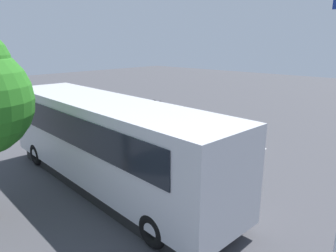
{
  "coord_description": "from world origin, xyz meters",
  "views": [
    {
      "loc": [
        -10.59,
        11.0,
        5.21
      ],
      "look_at": [
        -0.35,
        -0.09,
        1.1
      ],
      "focal_mm": 33.06,
      "sensor_mm": 36.0,
      "label": 1
    }
  ],
  "objects_px": {
    "spectator_left": "(154,139)",
    "traffic_cone": "(196,128)",
    "tour_bus": "(106,144)",
    "parked_motorcycle_dark": "(134,154)",
    "spectator_centre": "(135,136)",
    "parked_motorcycle_silver": "(201,176)",
    "stunt_motorcycle": "(164,111)",
    "spectator_far_left": "(177,144)"
  },
  "relations": [
    {
      "from": "spectator_left",
      "to": "tour_bus",
      "type": "bearing_deg",
      "value": 98.86
    },
    {
      "from": "spectator_centre",
      "to": "tour_bus",
      "type": "bearing_deg",
      "value": 120.4
    },
    {
      "from": "spectator_far_left",
      "to": "stunt_motorcycle",
      "type": "bearing_deg",
      "value": -42.09
    },
    {
      "from": "spectator_centre",
      "to": "parked_motorcycle_dark",
      "type": "xyz_separation_m",
      "value": [
        -0.73,
        0.72,
        -0.51
      ]
    },
    {
      "from": "traffic_cone",
      "to": "spectator_left",
      "type": "bearing_deg",
      "value": 105.67
    },
    {
      "from": "stunt_motorcycle",
      "to": "spectator_centre",
      "type": "bearing_deg",
      "value": 117.92
    },
    {
      "from": "tour_bus",
      "to": "spectator_left",
      "type": "relative_size",
      "value": 6.32
    },
    {
      "from": "tour_bus",
      "to": "parked_motorcycle_dark",
      "type": "height_order",
      "value": "tour_bus"
    },
    {
      "from": "spectator_centre",
      "to": "spectator_far_left",
      "type": "bearing_deg",
      "value": -173.89
    },
    {
      "from": "parked_motorcycle_silver",
      "to": "stunt_motorcycle",
      "type": "relative_size",
      "value": 1.11
    },
    {
      "from": "tour_bus",
      "to": "parked_motorcycle_dark",
      "type": "relative_size",
      "value": 5.47
    },
    {
      "from": "tour_bus",
      "to": "spectator_centre",
      "type": "xyz_separation_m",
      "value": [
        1.61,
        -2.74,
        -0.66
      ]
    },
    {
      "from": "parked_motorcycle_silver",
      "to": "stunt_motorcycle",
      "type": "xyz_separation_m",
      "value": [
        6.73,
        -5.2,
        0.57
      ]
    },
    {
      "from": "tour_bus",
      "to": "stunt_motorcycle",
      "type": "height_order",
      "value": "tour_bus"
    },
    {
      "from": "spectator_far_left",
      "to": "traffic_cone",
      "type": "bearing_deg",
      "value": -61.35
    },
    {
      "from": "spectator_left",
      "to": "traffic_cone",
      "type": "xyz_separation_m",
      "value": [
        1.35,
        -4.8,
        -0.75
      ]
    },
    {
      "from": "tour_bus",
      "to": "spectator_left",
      "type": "height_order",
      "value": "tour_bus"
    },
    {
      "from": "spectator_left",
      "to": "traffic_cone",
      "type": "bearing_deg",
      "value": -74.33
    },
    {
      "from": "parked_motorcycle_dark",
      "to": "traffic_cone",
      "type": "relative_size",
      "value": 3.25
    },
    {
      "from": "spectator_left",
      "to": "parked_motorcycle_dark",
      "type": "bearing_deg",
      "value": 63.58
    },
    {
      "from": "parked_motorcycle_dark",
      "to": "stunt_motorcycle",
      "type": "xyz_separation_m",
      "value": [
        3.17,
        -5.33,
        0.57
      ]
    },
    {
      "from": "tour_bus",
      "to": "spectator_left",
      "type": "bearing_deg",
      "value": -81.14
    },
    {
      "from": "spectator_far_left",
      "to": "spectator_centre",
      "type": "xyz_separation_m",
      "value": [
        2.38,
        0.25,
        -0.09
      ]
    },
    {
      "from": "stunt_motorcycle",
      "to": "traffic_cone",
      "type": "xyz_separation_m",
      "value": [
        -2.25,
        -0.34,
        -0.74
      ]
    },
    {
      "from": "spectator_centre",
      "to": "stunt_motorcycle",
      "type": "relative_size",
      "value": 0.89
    },
    {
      "from": "spectator_far_left",
      "to": "parked_motorcycle_silver",
      "type": "height_order",
      "value": "spectator_far_left"
    },
    {
      "from": "spectator_centre",
      "to": "stunt_motorcycle",
      "type": "height_order",
      "value": "stunt_motorcycle"
    },
    {
      "from": "tour_bus",
      "to": "parked_motorcycle_silver",
      "type": "height_order",
      "value": "tour_bus"
    },
    {
      "from": "tour_bus",
      "to": "spectator_far_left",
      "type": "bearing_deg",
      "value": -104.37
    },
    {
      "from": "parked_motorcycle_dark",
      "to": "stunt_motorcycle",
      "type": "bearing_deg",
      "value": -59.23
    },
    {
      "from": "tour_bus",
      "to": "parked_motorcycle_silver",
      "type": "distance_m",
      "value": 3.63
    },
    {
      "from": "spectator_far_left",
      "to": "parked_motorcycle_dark",
      "type": "height_order",
      "value": "spectator_far_left"
    },
    {
      "from": "traffic_cone",
      "to": "parked_motorcycle_dark",
      "type": "bearing_deg",
      "value": 99.19
    },
    {
      "from": "stunt_motorcycle",
      "to": "spectator_left",
      "type": "bearing_deg",
      "value": 128.91
    },
    {
      "from": "parked_motorcycle_dark",
      "to": "parked_motorcycle_silver",
      "type": "bearing_deg",
      "value": -177.93
    },
    {
      "from": "spectator_centre",
      "to": "traffic_cone",
      "type": "distance_m",
      "value": 5.0
    },
    {
      "from": "parked_motorcycle_silver",
      "to": "spectator_far_left",
      "type": "bearing_deg",
      "value": -23.8
    },
    {
      "from": "tour_bus",
      "to": "parked_motorcycle_silver",
      "type": "xyz_separation_m",
      "value": [
        -2.68,
        -2.15,
        -1.16
      ]
    },
    {
      "from": "parked_motorcycle_dark",
      "to": "traffic_cone",
      "type": "xyz_separation_m",
      "value": [
        0.92,
        -5.67,
        -0.18
      ]
    },
    {
      "from": "spectator_left",
      "to": "parked_motorcycle_silver",
      "type": "height_order",
      "value": "spectator_left"
    },
    {
      "from": "tour_bus",
      "to": "traffic_cone",
      "type": "relative_size",
      "value": 17.79
    },
    {
      "from": "spectator_left",
      "to": "traffic_cone",
      "type": "distance_m",
      "value": 5.04
    }
  ]
}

